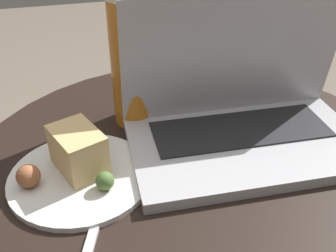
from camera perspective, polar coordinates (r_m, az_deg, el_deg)
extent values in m
cylinder|color=black|center=(0.63, 4.04, -5.79)|extent=(0.73, 0.73, 0.02)
cube|color=#B2B2B7|center=(0.65, 11.43, -2.77)|extent=(0.39, 0.24, 0.02)
cube|color=black|center=(0.67, 10.49, -0.46)|extent=(0.30, 0.12, 0.00)
cube|color=#B2B2B7|center=(0.67, 9.47, 10.00)|extent=(0.38, 0.06, 0.22)
cube|color=silver|center=(0.67, 9.55, 9.87)|extent=(0.35, 0.05, 0.19)
cylinder|color=#C6701E|center=(0.67, -5.22, 8.99)|extent=(0.07, 0.07, 0.22)
cylinder|color=silver|center=(0.60, -12.54, -7.17)|extent=(0.21, 0.21, 0.01)
cube|color=#DBB775|center=(0.59, -12.91, -3.48)|extent=(0.09, 0.10, 0.07)
sphere|color=#4C6B33|center=(0.56, -9.14, -7.88)|extent=(0.03, 0.03, 0.03)
sphere|color=#9E5B38|center=(0.59, -19.62, -6.85)|extent=(0.03, 0.03, 0.03)
cube|color=silver|center=(0.53, -10.41, -13.71)|extent=(0.05, 0.11, 0.00)
cube|color=silver|center=(0.58, -8.70, -8.01)|extent=(0.04, 0.05, 0.00)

